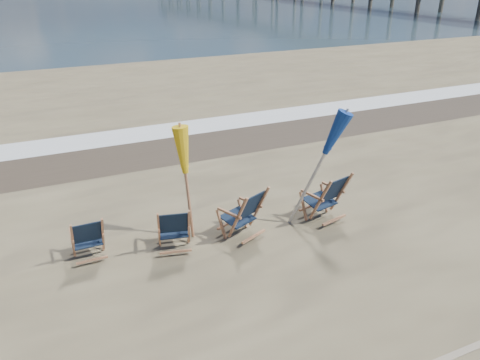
{
  "coord_description": "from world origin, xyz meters",
  "views": [
    {
      "loc": [
        -3.35,
        -5.25,
        4.64
      ],
      "look_at": [
        0.0,
        2.2,
        0.9
      ],
      "focal_mm": 35.0,
      "sensor_mm": 36.0,
      "label": 1
    }
  ],
  "objects": [
    {
      "name": "beach_chair_2",
      "position": [
        0.13,
        1.63,
        0.52
      ],
      "size": [
        0.91,
        0.96,
        1.05
      ],
      "primitive_type": null,
      "rotation": [
        0.0,
        0.0,
        3.55
      ],
      "color": "black",
      "rests_on": "ground"
    },
    {
      "name": "beach_chair_3",
      "position": [
        1.88,
        1.49,
        0.54
      ],
      "size": [
        0.85,
        0.91,
        1.07
      ],
      "primitive_type": null,
      "rotation": [
        0.0,
        0.0,
        3.38
      ],
      "color": "black",
      "rests_on": "ground"
    },
    {
      "name": "umbrella_blue",
      "position": [
        1.22,
        1.52,
        1.9
      ],
      "size": [
        0.3,
        0.3,
        2.45
      ],
      "color": "#A5A5AD",
      "rests_on": "ground"
    },
    {
      "name": "wet_sand_strip",
      "position": [
        0.0,
        6.8,
        0.0
      ],
      "size": [
        200.0,
        2.6,
        0.0
      ],
      "primitive_type": "cube",
      "color": "#42362A",
      "rests_on": "ground"
    },
    {
      "name": "umbrella_yellow",
      "position": [
        -1.09,
        2.08,
        1.6
      ],
      "size": [
        0.3,
        0.3,
        2.13
      ],
      "color": "#AD724D",
      "rests_on": "ground"
    },
    {
      "name": "beach_chair_0",
      "position": [
        -2.67,
        1.96,
        0.44
      ],
      "size": [
        0.57,
        0.64,
        0.88
      ],
      "primitive_type": null,
      "rotation": [
        0.0,
        0.0,
        3.15
      ],
      "color": "black",
      "rests_on": "ground"
    },
    {
      "name": "surf_foam",
      "position": [
        0.0,
        8.3,
        0.0
      ],
      "size": [
        200.0,
        1.4,
        0.01
      ],
      "primitive_type": "cube",
      "color": "silver",
      "rests_on": "ground"
    },
    {
      "name": "beach_chair_1",
      "position": [
        -1.26,
        1.56,
        0.46
      ],
      "size": [
        0.73,
        0.78,
        0.93
      ],
      "primitive_type": null,
      "rotation": [
        0.0,
        0.0,
        2.92
      ],
      "color": "black",
      "rests_on": "ground"
    }
  ]
}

